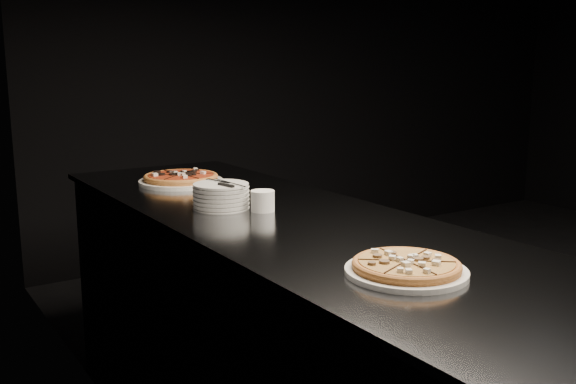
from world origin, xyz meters
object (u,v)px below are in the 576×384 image
pizza_tomato (181,179)px  cutlery (225,183)px  pizza_mushroom (406,267)px  counter (286,349)px  plate_stack (221,196)px  ramekin (263,200)px

pizza_tomato → cutlery: cutlery is taller
pizza_mushroom → pizza_tomato: pizza_tomato is taller
pizza_mushroom → pizza_tomato: (0.04, 1.37, 0.00)m
counter → plate_stack: plate_stack is taller
pizza_tomato → ramekin: ramekin is taller
ramekin → pizza_tomato: bearing=91.9°
counter → pizza_tomato: size_ratio=6.15×
pizza_tomato → plate_stack: bearing=-98.4°
counter → pizza_tomato: 0.87m
counter → pizza_mushroom: 0.80m
pizza_tomato → ramekin: bearing=-88.1°
cutlery → pizza_mushroom: bearing=-98.1°
counter → plate_stack: (-0.12, 0.22, 0.50)m
plate_stack → counter: bearing=-62.5°
plate_stack → ramekin: (0.09, -0.12, -0.01)m
plate_stack → ramekin: bearing=-51.4°
counter → ramekin: bearing=102.1°
pizza_mushroom → ramekin: (0.06, 0.75, 0.02)m
pizza_mushroom → plate_stack: size_ratio=1.75×
pizza_mushroom → cutlery: 0.86m
pizza_mushroom → plate_stack: (-0.03, 0.87, 0.02)m
counter → ramekin: 0.51m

